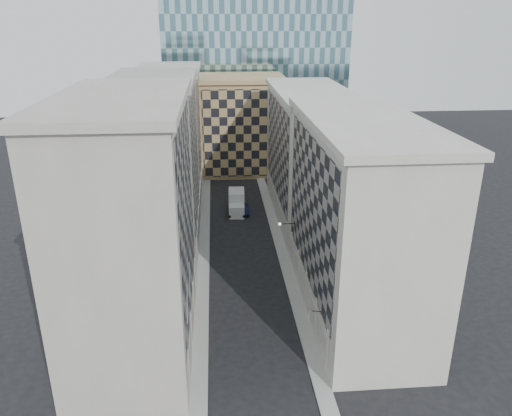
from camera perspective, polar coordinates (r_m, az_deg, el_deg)
ground at (r=43.10m, az=0.93°, el=-22.48°), size 260.00×260.00×0.00m
sidewalk_west at (r=67.89m, az=-5.97°, el=-4.87°), size 1.50×100.00×0.15m
sidewalk_east at (r=68.38m, az=2.88°, el=-4.58°), size 1.50×100.00×0.15m
bldg_left_a at (r=46.33m, az=-13.87°, el=-2.24°), size 10.80×22.80×23.70m
bldg_left_b at (r=67.07m, az=-11.13°, el=4.82°), size 10.80×22.80×22.70m
bldg_left_c at (r=88.42m, az=-9.67°, el=8.51°), size 10.80×22.80×21.70m
bldg_right_a at (r=51.90m, az=11.40°, el=-1.25°), size 10.80×26.80×20.70m
bldg_right_b at (r=76.99m, az=6.05°, el=6.07°), size 10.80×28.80×19.70m
tan_block at (r=101.12m, az=-1.67°, el=9.57°), size 16.80×14.80×18.80m
church_tower at (r=113.11m, az=-3.26°, el=19.72°), size 7.20×7.20×51.50m
flagpoles_left at (r=43.03m, az=-7.75°, el=-9.41°), size 0.10×6.33×2.33m
bracket_lamp at (r=60.33m, az=2.90°, el=-1.83°), size 1.98×0.36×0.36m
box_truck at (r=80.37m, az=-2.24°, el=0.55°), size 2.74×6.25×3.38m
dark_car at (r=80.15m, az=-1.39°, el=-0.11°), size 1.49×4.09×1.34m
shop_sign at (r=47.40m, az=6.12°, el=-12.11°), size 1.28×0.77×0.87m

